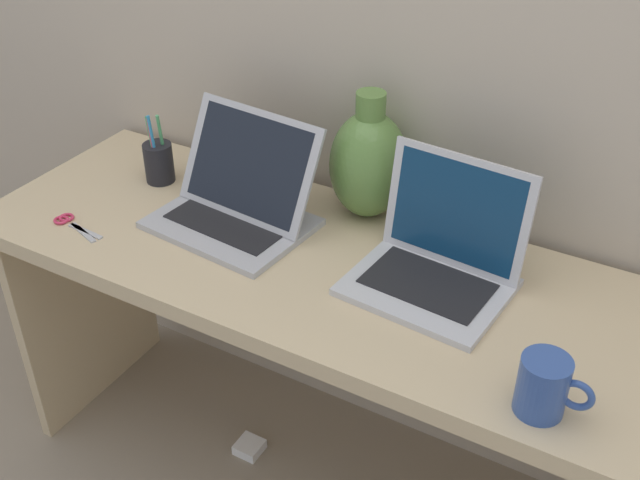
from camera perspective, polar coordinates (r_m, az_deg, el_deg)
desk at (r=1.73m, az=0.00°, el=-5.49°), size 1.58×0.56×0.73m
laptop_left at (r=1.75m, az=-5.96°, el=3.25°), size 0.37×0.29×0.24m
laptop_right at (r=1.57m, az=8.91°, el=-0.87°), size 0.33×0.28×0.25m
green_vase at (r=1.74m, az=3.60°, el=5.68°), size 0.18×0.18×0.30m
coffee_mug at (r=1.32m, az=16.20°, el=-10.31°), size 0.13×0.08×0.11m
pen_cup at (r=1.95m, az=-11.81°, el=5.70°), size 0.07×0.07×0.18m
scissors at (r=1.84m, az=-17.88°, el=1.17°), size 0.15×0.06×0.01m
power_brick at (r=2.21m, az=-5.16°, el=-14.89°), size 0.07×0.07×0.03m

